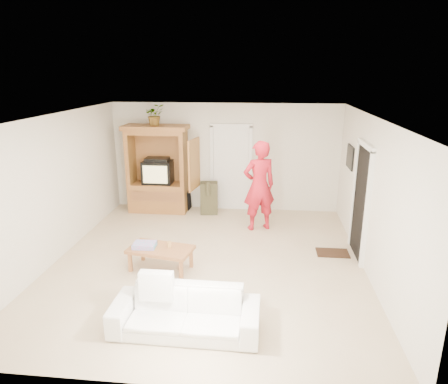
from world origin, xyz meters
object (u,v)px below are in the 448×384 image
object	(u,v)px
man	(259,186)
coffee_table	(161,251)
armoire	(159,175)
sofa	(185,312)

from	to	relation	value
man	coffee_table	distance (m)	2.70
coffee_table	armoire	bearing A→B (deg)	115.78
sofa	man	bearing A→B (deg)	77.38
armoire	sofa	distance (m)	4.96
man	sofa	world-z (taller)	man
man	coffee_table	bearing A→B (deg)	29.75
armoire	coffee_table	xyz separation A→B (m)	(0.81, -3.02, -0.56)
coffee_table	sofa	bearing A→B (deg)	-54.30
sofa	coffee_table	world-z (taller)	sofa
armoire	man	bearing A→B (deg)	-21.44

